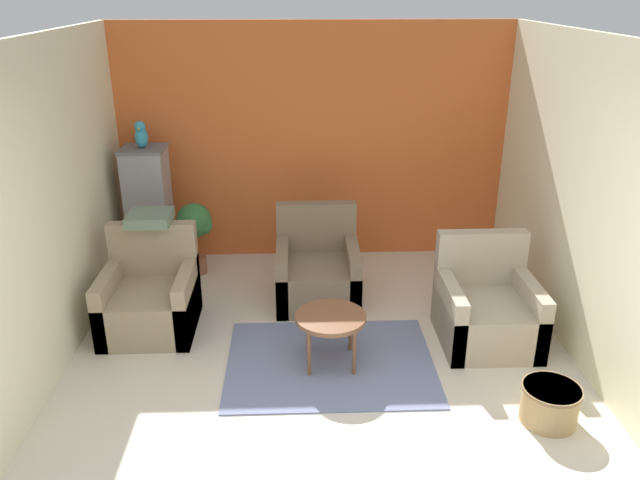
% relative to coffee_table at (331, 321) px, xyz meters
% --- Properties ---
extents(ground_plane, '(20.00, 20.00, 0.00)m').
position_rel_coffee_table_xyz_m(ground_plane, '(-0.07, -1.36, -0.41)').
color(ground_plane, beige).
rests_on(ground_plane, ground).
extents(wall_back_accent, '(4.48, 0.06, 2.68)m').
position_rel_coffee_table_xyz_m(wall_back_accent, '(-0.07, 2.40, 0.92)').
color(wall_back_accent, orange).
rests_on(wall_back_accent, ground_plane).
extents(wall_left, '(0.06, 3.73, 2.68)m').
position_rel_coffee_table_xyz_m(wall_left, '(-2.28, 0.51, 0.92)').
color(wall_left, beige).
rests_on(wall_left, ground_plane).
extents(wall_right, '(0.06, 3.73, 2.68)m').
position_rel_coffee_table_xyz_m(wall_right, '(2.14, 0.51, 0.92)').
color(wall_right, beige).
rests_on(wall_right, ground_plane).
extents(area_rug, '(1.77, 1.37, 0.01)m').
position_rel_coffee_table_xyz_m(area_rug, '(0.00, 0.00, -0.41)').
color(area_rug, slate).
rests_on(area_rug, ground_plane).
extents(coffee_table, '(0.60, 0.60, 0.47)m').
position_rel_coffee_table_xyz_m(coffee_table, '(0.00, 0.00, 0.00)').
color(coffee_table, brown).
rests_on(coffee_table, ground_plane).
extents(armchair_left, '(0.83, 0.86, 0.94)m').
position_rel_coffee_table_xyz_m(armchair_left, '(-1.65, 0.68, -0.12)').
color(armchair_left, '#9E896B').
rests_on(armchair_left, ground_plane).
extents(armchair_right, '(0.83, 0.86, 0.94)m').
position_rel_coffee_table_xyz_m(armchair_right, '(1.43, 0.34, -0.12)').
color(armchair_right, tan).
rests_on(armchair_right, ground_plane).
extents(armchair_middle, '(0.83, 0.86, 0.94)m').
position_rel_coffee_table_xyz_m(armchair_middle, '(-0.07, 1.20, -0.12)').
color(armchair_middle, '#7A664C').
rests_on(armchair_middle, ground_plane).
extents(birdcage, '(0.48, 0.48, 1.43)m').
position_rel_coffee_table_xyz_m(birdcage, '(-1.88, 1.94, 0.29)').
color(birdcage, slate).
rests_on(birdcage, ground_plane).
extents(parrot, '(0.13, 0.24, 0.29)m').
position_rel_coffee_table_xyz_m(parrot, '(-1.88, 1.94, 1.14)').
color(parrot, teal).
rests_on(parrot, birdcage).
extents(potted_plant, '(0.42, 0.38, 0.82)m').
position_rel_coffee_table_xyz_m(potted_plant, '(-1.40, 1.87, 0.15)').
color(potted_plant, brown).
rests_on(potted_plant, ground_plane).
extents(wicker_basket, '(0.43, 0.43, 0.29)m').
position_rel_coffee_table_xyz_m(wicker_basket, '(1.58, -0.83, -0.26)').
color(wicker_basket, tan).
rests_on(wicker_basket, ground_plane).
extents(throw_pillow, '(0.40, 0.40, 0.10)m').
position_rel_coffee_table_xyz_m(throw_pillow, '(-1.65, 0.99, 0.57)').
color(throw_pillow, slate).
rests_on(throw_pillow, armchair_left).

